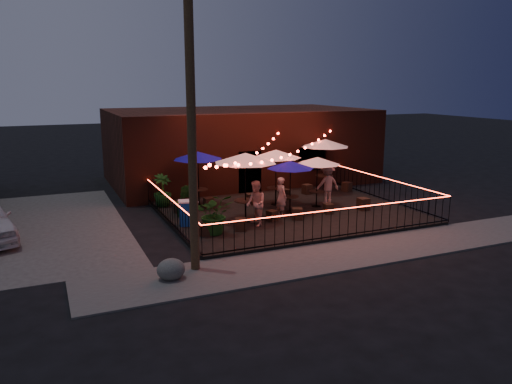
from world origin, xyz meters
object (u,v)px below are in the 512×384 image
cafe_table_1 (198,156)px  cafe_table_3 (276,154)px  cafe_table_5 (325,144)px  cafe_table_0 (245,159)px  utility_pole (192,136)px  boulder (171,269)px  cafe_table_2 (291,165)px  cooler (188,213)px  cafe_table_4 (317,161)px

cafe_table_1 → cafe_table_3: cafe_table_3 is taller
cafe_table_5 → cafe_table_0: bearing=-148.3°
cafe_table_0 → cafe_table_3: size_ratio=0.91×
cafe_table_1 → cafe_table_0: bearing=-73.7°
utility_pole → cafe_table_5: (8.89, 7.40, -1.47)m
utility_pole → boulder: (-0.85, -0.49, -3.67)m
utility_pole → cafe_table_2: (5.46, 4.45, -1.88)m
cooler → boulder: bearing=-100.1°
cafe_table_0 → cafe_table_2: cafe_table_0 is taller
utility_pole → cooler: bearing=76.5°
cafe_table_4 → boulder: (-7.81, -5.32, -1.81)m
utility_pole → cafe_table_4: 8.67m
utility_pole → cafe_table_1: size_ratio=3.34×
cooler → utility_pole: bearing=-92.0°
cafe_table_0 → cooler: cafe_table_0 is taller
cafe_table_3 → cafe_table_0: bearing=-138.5°
cafe_table_1 → cafe_table_4: bearing=-25.4°
cafe_table_5 → boulder: size_ratio=3.38×
boulder → cafe_table_4: bearing=34.3°
cafe_table_4 → utility_pole: bearing=-145.2°
cafe_table_3 → cooler: (-4.48, -1.69, -1.75)m
cafe_table_0 → cafe_table_5: bearing=31.7°
cafe_table_2 → boulder: bearing=-141.9°
utility_pole → cafe_table_4: utility_pole is taller
cafe_table_1 → cooler: size_ratio=2.49×
cafe_table_2 → cafe_table_1: bearing=140.6°
utility_pole → cafe_table_2: 7.29m
utility_pole → cafe_table_4: (6.96, 4.84, -1.86)m
cafe_table_1 → boulder: 8.41m
cooler → cafe_table_0: bearing=2.9°
utility_pole → cooler: 5.49m
cafe_table_0 → cooler: bearing=171.4°
cafe_table_2 → cafe_table_5: (3.43, 2.95, 0.41)m
cafe_table_4 → cooler: (-5.94, -0.61, -1.50)m
cafe_table_4 → cooler: 6.16m
cafe_table_5 → boulder: 12.73m
cafe_table_1 → cooler: (-1.28, -2.82, -1.70)m
cafe_table_5 → cooler: 8.70m
cafe_table_3 → cooler: 5.10m
cafe_table_2 → cafe_table_5: size_ratio=0.86×
cafe_table_0 → cafe_table_1: bearing=106.3°
cafe_table_0 → cafe_table_5: (5.67, 3.51, -0.08)m
cafe_table_0 → cafe_table_5: size_ratio=0.94×
boulder → utility_pole: bearing=29.8°
cafe_table_4 → cooler: bearing=-174.1°
cafe_table_5 → boulder: cafe_table_5 is taller
cafe_table_1 → cafe_table_4: size_ratio=0.94×
cafe_table_5 → utility_pole: bearing=-140.2°
utility_pole → cafe_table_0: bearing=50.4°
cafe_table_1 → cafe_table_2: cafe_table_1 is taller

